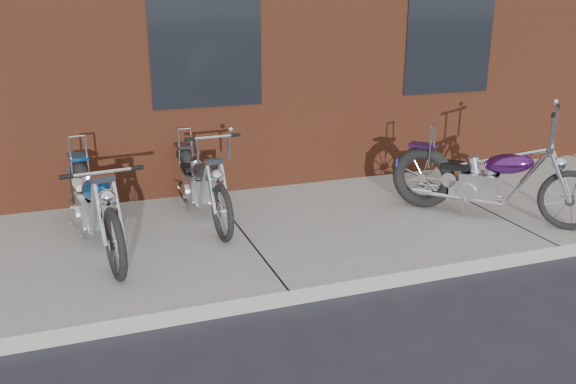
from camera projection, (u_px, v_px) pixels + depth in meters
name	position (u px, v px, depth m)	size (l,w,h in m)	color
ground	(289.00, 306.00, 5.43)	(120.00, 120.00, 0.00)	#222129
sidewalk	(243.00, 238.00, 6.75)	(22.00, 3.00, 0.15)	gray
chopper_purple	(488.00, 182.00, 7.07)	(1.69, 1.83, 1.33)	black
chopper_blue	(95.00, 207.00, 6.23)	(0.61, 2.37, 1.03)	black
chopper_third	(201.00, 185.00, 7.08)	(0.53, 2.16, 1.10)	black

